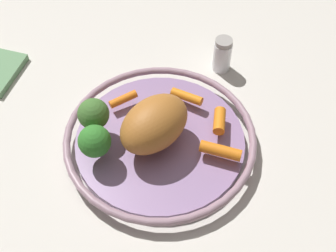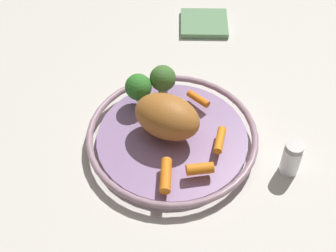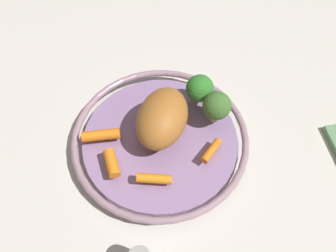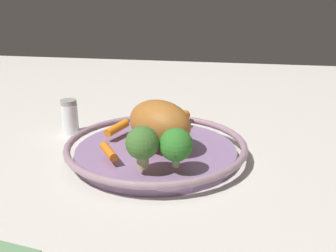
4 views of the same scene
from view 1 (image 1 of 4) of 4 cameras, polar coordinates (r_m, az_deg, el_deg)
ground_plane at (r=0.81m, az=-1.00°, el=-2.50°), size 1.89×1.89×0.00m
serving_bowl at (r=0.79m, az=-1.02°, el=-1.76°), size 0.34×0.34×0.03m
roast_chicken_piece at (r=0.74m, az=-1.75°, el=0.29°), size 0.16×0.15×0.08m
baby_carrot_left at (r=0.79m, az=6.53°, el=0.66°), size 0.05×0.02×0.02m
baby_carrot_center at (r=0.83m, az=2.39°, el=3.75°), size 0.04×0.06×0.02m
baby_carrot_right at (r=0.83m, az=-5.69°, el=3.41°), size 0.04×0.05×0.02m
baby_carrot_near_rim at (r=0.75m, az=6.67°, el=-3.13°), size 0.03×0.07×0.02m
broccoli_floret_edge at (r=0.74m, az=-9.28°, el=-1.92°), size 0.05×0.05×0.06m
broccoli_floret_mid at (r=0.77m, az=-9.34°, el=1.69°), size 0.05×0.05×0.07m
salt_shaker at (r=0.92m, az=6.89°, el=8.95°), size 0.04×0.04×0.08m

